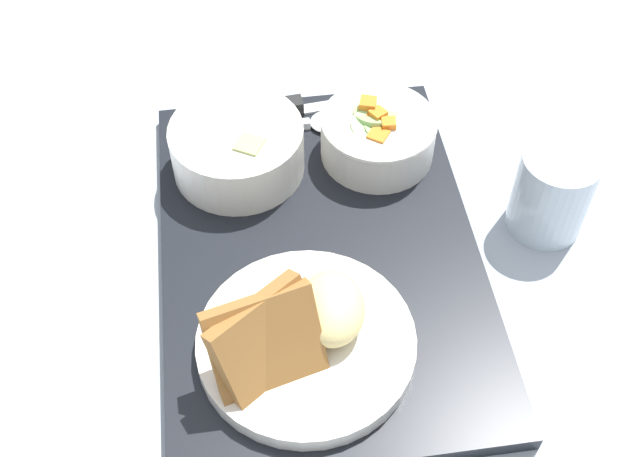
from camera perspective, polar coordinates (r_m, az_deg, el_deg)
The scene contains 8 objects.
ground_plane at distance 0.76m, azimuth 0.00°, elevation -2.24°, with size 4.00×4.00×0.00m, color #99A3AD.
serving_tray at distance 0.75m, azimuth 0.00°, elevation -1.85°, with size 0.43×0.30×0.02m.
bowl_salad at distance 0.81m, azimuth 4.14°, elevation 6.72°, with size 0.12×0.12×0.06m.
bowl_soup at distance 0.79m, azimuth -5.90°, elevation 5.83°, with size 0.13×0.13×0.06m.
plate_main at distance 0.66m, azimuth -1.32°, elevation -7.81°, with size 0.18×0.18×0.09m.
knife at distance 0.86m, azimuth -2.29°, elevation 8.55°, with size 0.03×0.17×0.02m.
spoon at distance 0.85m, azimuth -1.26°, elevation 7.40°, with size 0.04×0.14×0.01m.
glass_water at distance 0.78m, azimuth 16.11°, elevation 2.27°, with size 0.07×0.07×0.09m.
Camera 1 is at (0.45, -0.08, 0.60)m, focal length 45.00 mm.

